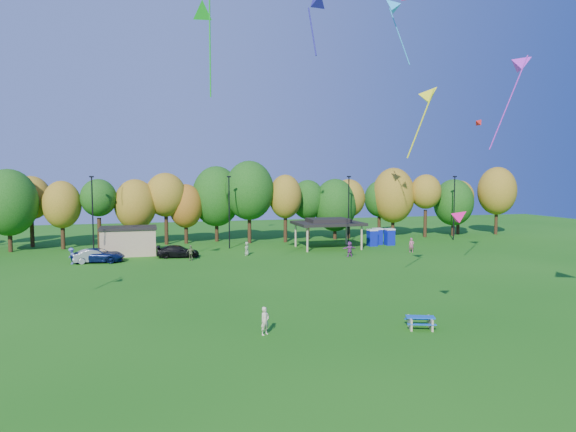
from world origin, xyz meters
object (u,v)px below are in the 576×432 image
object	(u,v)px
car_b	(94,256)
car_c	(98,255)
picnic_table	(420,322)
car_d	(178,251)
kite_flyer	(265,321)
porta_potties	(380,237)

from	to	relation	value
car_b	car_c	size ratio (longest dim) A/B	0.81
picnic_table	car_d	world-z (taller)	car_d
car_b	car_d	distance (m)	8.80
kite_flyer	car_b	world-z (taller)	kite_flyer
kite_flyer	picnic_table	bearing A→B (deg)	-38.99
porta_potties	car_d	distance (m)	26.39
car_c	car_b	bearing A→B (deg)	114.97
porta_potties	kite_flyer	size ratio (longest dim) A/B	2.32
kite_flyer	car_c	xyz separation A→B (m)	(-11.37, 28.90, -0.07)
picnic_table	car_d	size ratio (longest dim) A/B	0.44
kite_flyer	car_d	bearing A→B (deg)	64.88
picnic_table	kite_flyer	distance (m)	9.29
car_d	car_c	bearing A→B (deg)	104.44
porta_potties	car_d	bearing A→B (deg)	-172.88
picnic_table	kite_flyer	world-z (taller)	kite_flyer
car_b	car_d	xyz separation A→B (m)	(8.72, 1.17, -0.03)
car_b	car_c	distance (m)	0.45
porta_potties	car_b	distance (m)	35.19
picnic_table	kite_flyer	bearing A→B (deg)	-167.92
car_c	porta_potties	bearing A→B (deg)	-73.34
car_b	car_d	size ratio (longest dim) A/B	0.92
porta_potties	car_c	xyz separation A→B (m)	(-34.47, -4.32, -0.36)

